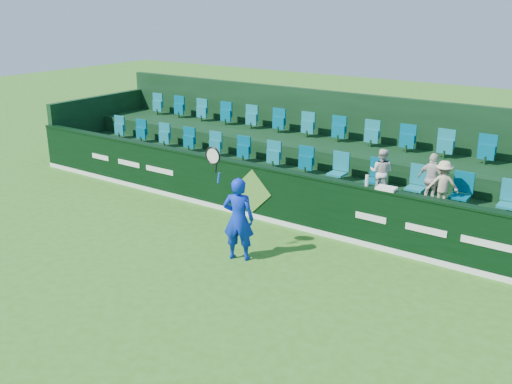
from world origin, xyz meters
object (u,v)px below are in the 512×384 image
Objects in this scene: tennis_player at (238,218)px; drinks_bottle at (367,181)px; spectator_left at (381,172)px; spectator_right at (443,184)px; towel at (387,188)px; spectator_middle at (432,180)px.

tennis_player is 9.84× the size of drinks_bottle.
tennis_player reaches higher than spectator_left.
spectator_left is at bearing 97.35° from drinks_bottle.
tennis_player is 3.71m from spectator_left.
towel is (-0.83, -1.12, 0.06)m from spectator_right.
tennis_player is 3.17m from towel.
spectator_right is 2.59× the size of towel.
spectator_left is 0.94× the size of spectator_middle.
spectator_left is 1.18m from spectator_middle.
spectator_middle is (1.18, 0.00, 0.03)m from spectator_left.
tennis_player is at bearing 55.89° from spectator_left.
tennis_player is 4.37m from spectator_middle.
spectator_middle is at bearing 49.01° from tennis_player.
spectator_left is at bearing 11.70° from spectator_middle.
spectator_right is (1.42, 0.00, -0.03)m from spectator_left.
spectator_left reaches higher than spectator_right.
spectator_left is at bearing 63.02° from tennis_player.
spectator_left is 4.61× the size of drinks_bottle.
spectator_right reaches higher than towel.
tennis_player reaches higher than towel.
towel is at bearing 110.80° from spectator_left.
tennis_player is 2.13× the size of spectator_left.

